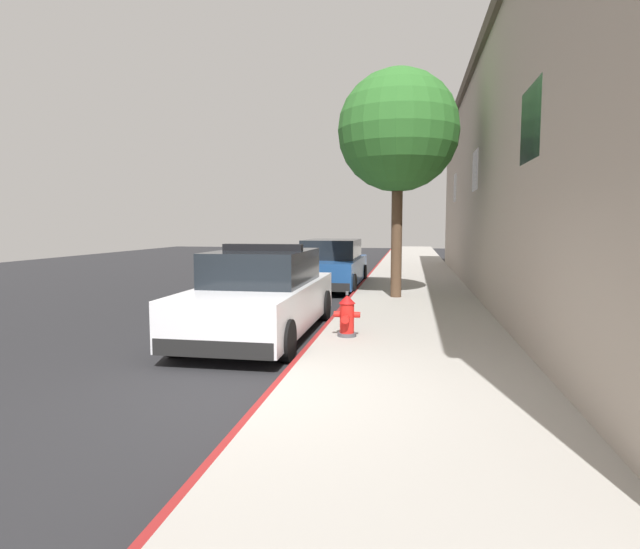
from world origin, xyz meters
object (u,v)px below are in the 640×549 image
(police_cruiser, at_px, (262,295))
(fire_hydrant, at_px, (347,316))
(parked_car_silver_ahead, at_px, (332,265))
(street_tree, at_px, (398,132))

(police_cruiser, height_order, fire_hydrant, police_cruiser)
(parked_car_silver_ahead, height_order, street_tree, street_tree)
(police_cruiser, distance_m, fire_hydrant, 1.75)
(police_cruiser, relative_size, fire_hydrant, 6.37)
(police_cruiser, xyz_separation_m, parked_car_silver_ahead, (0.17, 7.27, -0.00))
(parked_car_silver_ahead, xyz_separation_m, street_tree, (2.14, -2.86, 3.64))
(street_tree, bearing_deg, parked_car_silver_ahead, 126.76)
(police_cruiser, bearing_deg, fire_hydrant, -18.99)
(police_cruiser, relative_size, parked_car_silver_ahead, 1.00)
(police_cruiser, bearing_deg, parked_car_silver_ahead, 88.66)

